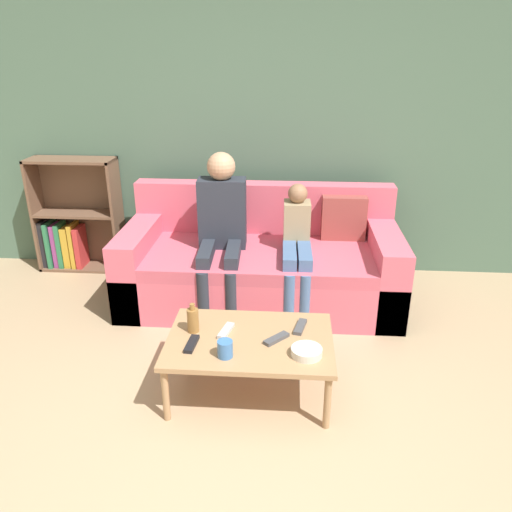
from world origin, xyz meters
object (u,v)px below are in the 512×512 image
at_px(person_adult, 221,220).
at_px(tv_remote_3, 226,331).
at_px(couch, 262,265).
at_px(coffee_table, 250,343).
at_px(cup_near, 225,349).
at_px(bottle, 193,320).
at_px(tv_remote_1, 276,339).
at_px(snack_bowl, 307,352).
at_px(tv_remote_2, 300,327).
at_px(tv_remote_0, 192,344).
at_px(bookshelf, 74,224).
at_px(person_child, 297,245).

height_order(person_adult, tv_remote_3, person_adult).
xyz_separation_m(couch, person_adult, (-0.31, -0.09, 0.41)).
bearing_deg(coffee_table, cup_near, -122.07).
bearing_deg(bottle, tv_remote_1, -7.42).
xyz_separation_m(coffee_table, cup_near, (-0.12, -0.19, 0.08)).
height_order(coffee_table, snack_bowl, snack_bowl).
height_order(couch, person_adult, person_adult).
bearing_deg(tv_remote_3, couch, 96.70).
relative_size(tv_remote_2, bottle, 0.96).
height_order(person_adult, tv_remote_2, person_adult).
relative_size(coffee_table, tv_remote_2, 5.47).
height_order(coffee_table, bottle, bottle).
xyz_separation_m(person_adult, tv_remote_2, (0.61, -0.99, -0.32)).
xyz_separation_m(person_adult, snack_bowl, (0.64, -1.27, -0.31)).
bearing_deg(cup_near, tv_remote_1, 33.55).
bearing_deg(coffee_table, tv_remote_0, -163.06).
bearing_deg(person_adult, coffee_table, -76.77).
xyz_separation_m(bookshelf, cup_near, (1.65, -1.94, -0.01)).
bearing_deg(couch, snack_bowl, -76.41).
relative_size(bookshelf, tv_remote_2, 5.85).
distance_m(cup_near, bottle, 0.33).
xyz_separation_m(tv_remote_3, bottle, (-0.20, -0.00, 0.07)).
bearing_deg(tv_remote_3, tv_remote_2, 23.51).
bearing_deg(snack_bowl, cup_near, -174.46).
distance_m(person_adult, tv_remote_2, 1.21).
xyz_separation_m(cup_near, tv_remote_2, (0.41, 0.32, -0.04)).
height_order(person_adult, snack_bowl, person_adult).
relative_size(person_adult, person_child, 1.24).
bearing_deg(bookshelf, person_child, -18.73).
height_order(person_adult, person_child, person_adult).
xyz_separation_m(couch, snack_bowl, (0.33, -1.37, 0.10)).
distance_m(person_adult, snack_bowl, 1.46).
relative_size(bookshelf, snack_bowl, 5.98).
xyz_separation_m(tv_remote_0, tv_remote_1, (0.48, 0.09, 0.00)).
distance_m(cup_near, tv_remote_3, 0.25).
distance_m(bookshelf, snack_bowl, 2.83).
xyz_separation_m(person_adult, person_child, (0.58, -0.07, -0.16)).
xyz_separation_m(person_adult, cup_near, (0.19, -1.32, -0.29)).
bearing_deg(tv_remote_0, tv_remote_3, 46.19).
distance_m(person_adult, tv_remote_1, 1.27).
xyz_separation_m(tv_remote_2, tv_remote_3, (-0.44, -0.08, 0.00)).
distance_m(tv_remote_2, tv_remote_3, 0.45).
xyz_separation_m(bookshelf, tv_remote_0, (1.45, -1.84, -0.04)).
relative_size(bookshelf, person_adult, 0.86).
relative_size(cup_near, tv_remote_3, 0.55).
bearing_deg(tv_remote_0, cup_near, -19.56).
bearing_deg(tv_remote_2, couch, 118.48).
height_order(tv_remote_0, snack_bowl, snack_bowl).
bearing_deg(snack_bowl, tv_remote_1, 140.89).
relative_size(coffee_table, tv_remote_0, 5.56).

